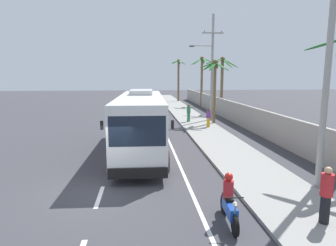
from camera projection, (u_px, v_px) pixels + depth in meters
The scene contains 16 objects.
ground_plane at pixel (101, 192), 11.26m from camera, with size 160.00×160.00×0.00m, color #3A3A3F.
sidewalk_kerb at pixel (211, 135), 21.71m from camera, with size 3.20×90.00×0.14m, color gray.
lane_markings at pixel (148, 127), 25.55m from camera, with size 3.66×71.00×0.01m.
boundary_wall at pixel (242, 115), 25.84m from camera, with size 0.24×60.00×1.98m, color #9E998E.
coach_bus_foreground at pixel (141, 120), 17.01m from camera, with size 3.12×11.36×3.61m.
motorcycle_beside_bus at pixel (164, 118), 26.48m from camera, with size 0.56×1.96×1.59m.
motorcycle_trailing at pixel (229, 203), 8.80m from camera, with size 0.56×1.96×1.56m.
pedestrian_near_kerb at pixel (189, 112), 27.51m from camera, with size 0.36×0.36×1.69m.
pedestrian_midwalk at pixel (326, 194), 8.46m from camera, with size 0.36×0.36×1.74m.
pedestrian_far_walk at pixel (208, 117), 24.65m from camera, with size 0.36×0.36×1.60m.
utility_pole_nearest at pixel (329, 54), 10.66m from camera, with size 1.95×0.24×10.18m.
utility_pole_mid at pixel (211, 66), 28.15m from camera, with size 3.32×0.24×10.30m.
palm_nearest at pixel (222, 75), 33.49m from camera, with size 3.74×3.79×6.66m.
palm_second at pixel (202, 73), 41.93m from camera, with size 3.45×3.50×7.25m.
palm_third at pixel (215, 78), 26.21m from camera, with size 2.76×2.63×5.93m.
palm_fourth at pixel (178, 74), 49.65m from camera, with size 2.60×2.75×7.30m.
Camera 1 is at (1.60, -10.88, 4.48)m, focal length 30.79 mm.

